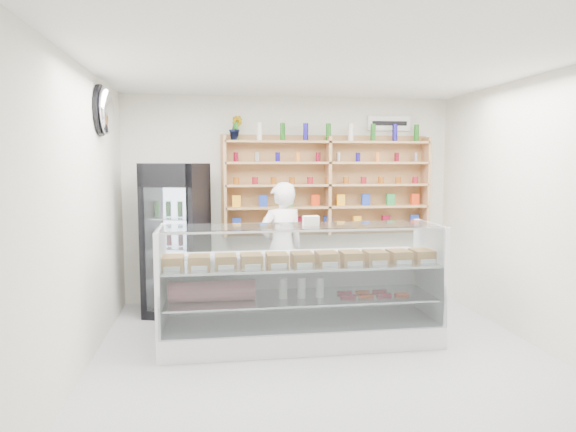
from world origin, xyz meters
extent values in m
plane|color=#B1B1B6|center=(0.00, 0.00, 0.00)|extent=(5.00, 5.00, 0.00)
plane|color=white|center=(0.00, 0.00, 2.80)|extent=(5.00, 5.00, 0.00)
plane|color=silver|center=(0.00, 2.50, 1.40)|extent=(4.50, 0.00, 4.50)
plane|color=silver|center=(0.00, -2.50, 1.40)|extent=(4.50, 0.00, 4.50)
plane|color=silver|center=(-2.25, 0.00, 1.40)|extent=(0.00, 5.00, 5.00)
plane|color=silver|center=(2.25, 0.00, 1.40)|extent=(0.00, 5.00, 5.00)
cube|color=white|center=(-0.17, 0.68, 0.12)|extent=(2.90, 0.82, 0.24)
cube|color=white|center=(-0.17, 1.06, 0.55)|extent=(2.90, 0.05, 0.61)
cube|color=silver|center=(-0.17, 0.68, 0.49)|extent=(2.78, 0.72, 0.02)
cube|color=silver|center=(-0.17, 0.68, 0.85)|extent=(2.84, 0.76, 0.02)
cube|color=silver|center=(-0.17, 0.28, 0.75)|extent=(2.84, 0.12, 1.01)
cube|color=silver|center=(-0.17, 0.63, 1.26)|extent=(2.84, 0.57, 0.01)
imported|color=white|center=(-0.22, 1.80, 0.83)|extent=(0.70, 0.56, 1.66)
cube|color=black|center=(-1.52, 1.95, 0.95)|extent=(0.86, 0.85, 1.89)
cube|color=#29053D|center=(-1.42, 1.65, 1.75)|extent=(0.64, 0.24, 0.27)
cube|color=silver|center=(-1.41, 1.64, 0.86)|extent=(0.55, 0.19, 1.50)
cube|color=tan|center=(-0.90, 2.34, 1.59)|extent=(0.04, 0.28, 1.33)
cube|color=tan|center=(0.50, 2.34, 1.59)|extent=(0.04, 0.28, 1.33)
cube|color=tan|center=(1.90, 2.34, 1.59)|extent=(0.04, 0.28, 1.33)
cube|color=tan|center=(0.50, 2.34, 1.00)|extent=(2.80, 0.28, 0.03)
cube|color=tan|center=(0.50, 2.34, 1.30)|extent=(2.80, 0.28, 0.03)
cube|color=tan|center=(0.50, 2.34, 1.60)|extent=(2.80, 0.28, 0.03)
cube|color=tan|center=(0.50, 2.34, 1.90)|extent=(2.80, 0.28, 0.03)
cube|color=tan|center=(0.50, 2.34, 2.18)|extent=(2.80, 0.28, 0.03)
imported|color=#1E6626|center=(-0.75, 2.34, 2.36)|extent=(0.21, 0.18, 0.32)
ellipsoid|color=silver|center=(-2.17, 1.20, 2.45)|extent=(0.15, 0.50, 0.50)
cube|color=white|center=(1.40, 2.47, 2.45)|extent=(0.62, 0.03, 0.20)
camera|label=1|loc=(-1.07, -4.51, 1.89)|focal=32.00mm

